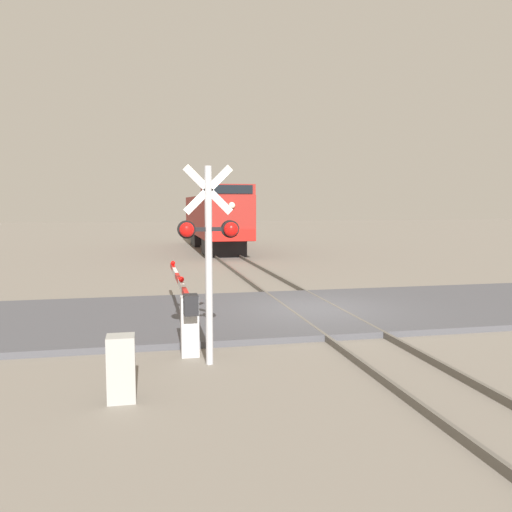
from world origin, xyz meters
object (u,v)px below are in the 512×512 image
Objects in this scene: locomotive at (215,218)px; crossing_signal at (209,243)px; crossing_gate at (185,305)px; utility_cabinet at (121,368)px.

locomotive reaches higher than crossing_signal.
locomotive is at bearing 82.07° from crossing_signal.
crossing_signal is 0.54× the size of crossing_gate.
crossing_signal is at bearing -97.93° from locomotive.
crossing_gate reaches higher than utility_cabinet.
locomotive is 25.60m from crossing_signal.
crossing_signal is (-3.53, -25.35, 0.22)m from locomotive.
utility_cabinet is at bearing -100.79° from locomotive.
locomotive is 3.70× the size of crossing_signal.
crossing_gate is 3.62m from utility_cabinet.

